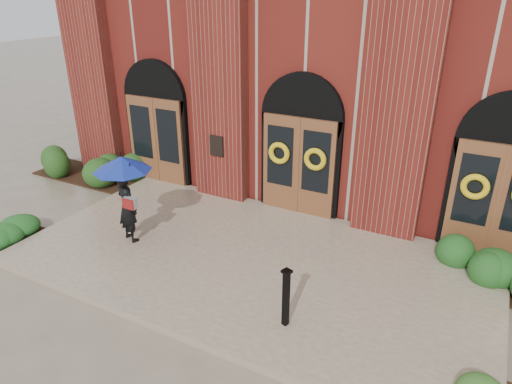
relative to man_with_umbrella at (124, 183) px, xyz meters
The scene contains 7 objects.
ground 3.24m from the man_with_umbrella, ahead, with size 90.00×90.00×0.00m, color gray.
landing 3.23m from the man_with_umbrella, 11.65° to the left, with size 10.00×5.30×0.15m, color tan.
church_building 9.82m from the man_with_umbrella, 73.07° to the left, with size 16.20×12.53×7.00m.
man_with_umbrella is the anchor object (origin of this frame).
metal_post 4.56m from the man_with_umbrella, 12.90° to the right, with size 0.19×0.19×1.11m.
hedge_wall_left 5.01m from the man_with_umbrella, 147.38° to the left, with size 3.22×1.29×0.83m, color #204416.
hedge_front_left 2.87m from the man_with_umbrella, 154.93° to the right, with size 1.27×1.09×0.45m, color #1D551E.
Camera 1 is at (4.05, -7.21, 5.49)m, focal length 32.00 mm.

